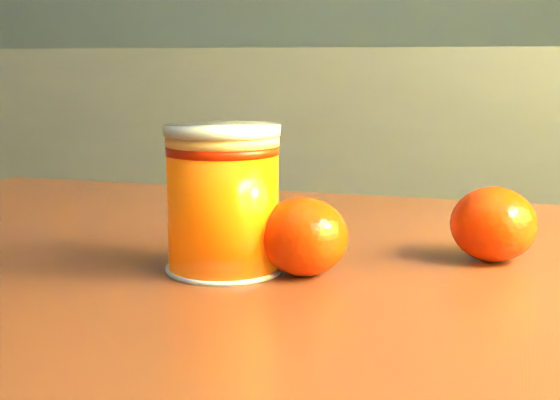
# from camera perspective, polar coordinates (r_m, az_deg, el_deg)

# --- Properties ---
(kitchen_counter) EXTENTS (3.15, 0.60, 0.90)m
(kitchen_counter) POSITION_cam_1_polar(r_m,az_deg,el_deg) (1.98, -13.64, -2.62)
(kitchen_counter) COLOR #4F5055
(kitchen_counter) RESTS_ON ground
(table) EXTENTS (1.02, 0.75, 0.73)m
(table) POSITION_cam_1_polar(r_m,az_deg,el_deg) (0.58, 1.68, -14.34)
(table) COLOR brown
(table) RESTS_ON ground
(juice_glass) EXTENTS (0.08, 0.08, 0.10)m
(juice_glass) POSITION_cam_1_polar(r_m,az_deg,el_deg) (0.55, -4.18, 0.01)
(juice_glass) COLOR #FF5905
(juice_glass) RESTS_ON table
(orange_front) EXTENTS (0.08, 0.08, 0.06)m
(orange_front) POSITION_cam_1_polar(r_m,az_deg,el_deg) (0.54, 1.74, -2.68)
(orange_front) COLOR red
(orange_front) RESTS_ON table
(orange_back) EXTENTS (0.07, 0.07, 0.06)m
(orange_back) POSITION_cam_1_polar(r_m,az_deg,el_deg) (0.60, 15.34, -1.72)
(orange_back) COLOR red
(orange_back) RESTS_ON table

